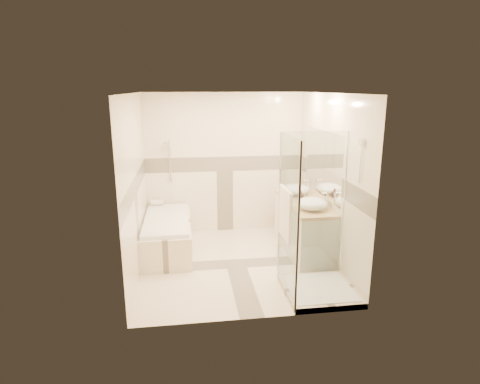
{
  "coord_description": "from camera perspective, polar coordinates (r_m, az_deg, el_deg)",
  "views": [
    {
      "loc": [
        -0.71,
        -5.53,
        2.57
      ],
      "look_at": [
        0.1,
        0.25,
        1.05
      ],
      "focal_mm": 30.0,
      "sensor_mm": 36.0,
      "label": 1
    }
  ],
  "objects": [
    {
      "name": "faucet_far",
      "position": [
        5.97,
        12.22,
        -1.01
      ],
      "size": [
        0.1,
        0.03,
        0.25
      ],
      "color": "silver",
      "rests_on": "vanity"
    },
    {
      "name": "amenity_bottle_b",
      "position": [
        6.46,
        8.6,
        -0.32
      ],
      "size": [
        0.13,
        0.13,
        0.15
      ],
      "primitive_type": "imported",
      "rotation": [
        0.0,
        0.0,
        0.16
      ],
      "color": "black",
      "rests_on": "vanity"
    },
    {
      "name": "rolled_towel",
      "position": [
        7.21,
        -11.72,
        -1.47
      ],
      "size": [
        0.22,
        0.1,
        0.1
      ],
      "primitive_type": "cylinder",
      "rotation": [
        0.0,
        1.57,
        0.0
      ],
      "color": "white",
      "rests_on": "bathtub"
    },
    {
      "name": "vessel_sink_near",
      "position": [
        6.71,
        7.96,
        0.37
      ],
      "size": [
        0.44,
        0.44,
        0.17
      ],
      "primitive_type": "ellipsoid",
      "color": "white",
      "rests_on": "vanity"
    },
    {
      "name": "vessel_sink_far",
      "position": [
        5.92,
        10.22,
        -1.64
      ],
      "size": [
        0.45,
        0.45,
        0.18
      ],
      "primitive_type": "ellipsoid",
      "color": "white",
      "rests_on": "vanity"
    },
    {
      "name": "room",
      "position": [
        5.74,
        -0.11,
        1.4
      ],
      "size": [
        2.82,
        3.02,
        2.52
      ],
      "color": "beige",
      "rests_on": "ground"
    },
    {
      "name": "shower_enclosure",
      "position": [
        5.24,
        9.96,
        -8.86
      ],
      "size": [
        0.96,
        0.93,
        2.04
      ],
      "color": "beige",
      "rests_on": "ground"
    },
    {
      "name": "bathtub",
      "position": [
        6.59,
        -10.28,
        -5.74
      ],
      "size": [
        0.75,
        1.7,
        0.56
      ],
      "color": "beige",
      "rests_on": "ground"
    },
    {
      "name": "faucet_near",
      "position": [
        6.76,
        9.75,
        0.92
      ],
      "size": [
        0.1,
        0.03,
        0.25
      ],
      "color": "silver",
      "rests_on": "vanity"
    },
    {
      "name": "amenity_bottle_a",
      "position": [
        6.17,
        9.44,
        -1.05
      ],
      "size": [
        0.09,
        0.09,
        0.15
      ],
      "primitive_type": "imported",
      "rotation": [
        0.0,
        0.0,
        -0.43
      ],
      "color": "black",
      "rests_on": "vanity"
    },
    {
      "name": "vanity",
      "position": [
        6.48,
        8.99,
        -4.92
      ],
      "size": [
        0.58,
        1.62,
        0.85
      ],
      "color": "silver",
      "rests_on": "ground"
    },
    {
      "name": "folded_towels",
      "position": [
        7.0,
        7.29,
        0.57
      ],
      "size": [
        0.18,
        0.25,
        0.07
      ],
      "primitive_type": "cube",
      "rotation": [
        0.0,
        0.0,
        0.2
      ],
      "color": "white",
      "rests_on": "vanity"
    }
  ]
}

